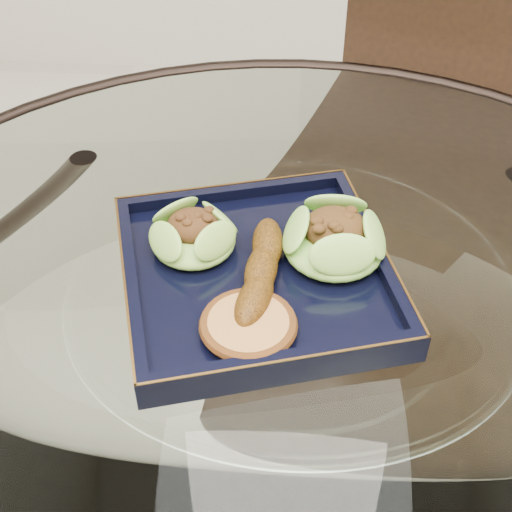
{
  "coord_description": "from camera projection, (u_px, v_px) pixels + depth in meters",
  "views": [
    {
      "loc": [
        -0.0,
        -0.48,
        1.29
      ],
      "look_at": [
        -0.04,
        0.06,
        0.8
      ],
      "focal_mm": 50.0,
      "sensor_mm": 36.0,
      "label": 1
    }
  ],
  "objects": [
    {
      "name": "dining_chair",
      "position": [
        415.0,
        221.0,
        1.26
      ],
      "size": [
        0.48,
        0.48,
        0.87
      ],
      "rotation": [
        0.0,
        0.0,
        -0.31
      ],
      "color": "black",
      "rests_on": "ground"
    },
    {
      "name": "dining_table",
      "position": [
        287.0,
        422.0,
        0.82
      ],
      "size": [
        1.13,
        1.13,
        0.77
      ],
      "color": "white",
      "rests_on": "ground"
    },
    {
      "name": "lettuce_wrap_left",
      "position": [
        193.0,
        237.0,
        0.75
      ],
      "size": [
        0.11,
        0.11,
        0.03
      ],
      "primitive_type": "ellipsoid",
      "rotation": [
        0.0,
        0.0,
        0.36
      ],
      "color": "olive",
      "rests_on": "navy_plate"
    },
    {
      "name": "navy_plate",
      "position": [
        256.0,
        277.0,
        0.74
      ],
      "size": [
        0.33,
        0.33,
        0.02
      ],
      "primitive_type": "cube",
      "rotation": [
        0.0,
        0.0,
        0.28
      ],
      "color": "black",
      "rests_on": "dining_table"
    },
    {
      "name": "lettuce_wrap_right",
      "position": [
        334.0,
        241.0,
        0.74
      ],
      "size": [
        0.14,
        0.14,
        0.04
      ],
      "primitive_type": "ellipsoid",
      "rotation": [
        0.0,
        0.0,
        -0.37
      ],
      "color": "#61A530",
      "rests_on": "navy_plate"
    },
    {
      "name": "roasted_plantain",
      "position": [
        261.0,
        270.0,
        0.71
      ],
      "size": [
        0.05,
        0.15,
        0.03
      ],
      "primitive_type": "ellipsoid",
      "rotation": [
        0.0,
        0.0,
        1.47
      ],
      "color": "#683C0A",
      "rests_on": "navy_plate"
    },
    {
      "name": "crumb_patty",
      "position": [
        248.0,
        326.0,
        0.67
      ],
      "size": [
        0.1,
        0.1,
        0.02
      ],
      "primitive_type": "cylinder",
      "rotation": [
        0.0,
        0.0,
        -0.33
      ],
      "color": "#CA8443",
      "rests_on": "navy_plate"
    }
  ]
}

